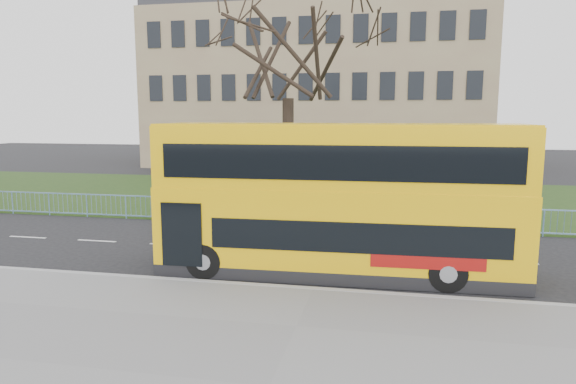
# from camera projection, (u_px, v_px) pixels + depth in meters

# --- Properties ---
(ground) EXTENTS (120.00, 120.00, 0.00)m
(ground) POSITION_uv_depth(u_px,v_px,m) (321.00, 275.00, 15.52)
(ground) COLOR black
(ground) RESTS_ON ground
(kerb) EXTENTS (80.00, 0.20, 0.14)m
(kerb) POSITION_uv_depth(u_px,v_px,m) (313.00, 290.00, 14.00)
(kerb) COLOR #949496
(kerb) RESTS_ON ground
(grass_verge) EXTENTS (80.00, 15.40, 0.08)m
(grass_verge) POSITION_uv_depth(u_px,v_px,m) (354.00, 198.00, 29.37)
(grass_verge) COLOR #1C3513
(grass_verge) RESTS_ON ground
(guard_railing) EXTENTS (40.00, 0.12, 1.10)m
(guard_railing) POSITION_uv_depth(u_px,v_px,m) (341.00, 215.00, 21.83)
(guard_railing) COLOR #658CB3
(guard_railing) RESTS_ON ground
(bare_tree) EXTENTS (9.15, 9.15, 13.07)m
(bare_tree) POSITION_uv_depth(u_px,v_px,m) (288.00, 76.00, 24.79)
(bare_tree) COLOR black
(bare_tree) RESTS_ON grass_verge
(civic_building) EXTENTS (30.00, 15.00, 14.00)m
(civic_building) POSITION_uv_depth(u_px,v_px,m) (318.00, 91.00, 49.35)
(civic_building) COLOR #846C54
(civic_building) RESTS_ON ground
(yellow_bus) EXTENTS (10.78, 2.87, 4.49)m
(yellow_bus) POSITION_uv_depth(u_px,v_px,m) (338.00, 196.00, 15.32)
(yellow_bus) COLOR #E8B109
(yellow_bus) RESTS_ON ground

